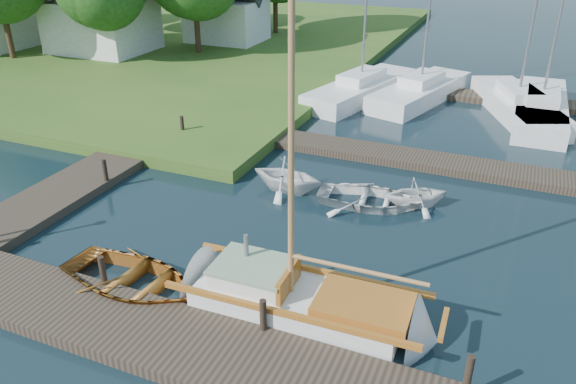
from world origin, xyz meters
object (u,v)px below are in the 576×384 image
at_px(dinghy, 131,276).
at_px(tender_b, 287,173).
at_px(marina_boat_2, 517,103).
at_px(marina_boat_1, 420,90).
at_px(mooring_post_3, 469,372).
at_px(mooring_post_5, 182,125).
at_px(tender_d, 417,191).
at_px(marina_boat_0, 361,87).
at_px(house_a, 100,12).
at_px(house_c, 226,10).
at_px(sailboat, 305,305).
at_px(tender_c, 370,196).
at_px(marina_boat_3, 541,106).
at_px(mooring_post_1, 103,270).
at_px(mooring_post_2, 263,315).
at_px(mooring_post_4, 105,170).

bearing_deg(dinghy, tender_b, -6.52).
height_order(tender_b, marina_boat_2, marina_boat_2).
bearing_deg(marina_boat_1, mooring_post_3, -150.31).
xyz_separation_m(mooring_post_5, tender_d, (10.41, -2.12, -0.13)).
relative_size(tender_d, marina_boat_0, 0.21).
xyz_separation_m(mooring_post_3, house_a, (-26.00, 21.00, 2.26)).
xyz_separation_m(dinghy, house_c, (-11.54, 26.62, 2.16)).
height_order(mooring_post_3, marina_boat_0, marina_boat_0).
distance_m(sailboat, tender_c, 6.24).
height_order(dinghy, tender_d, tender_d).
height_order(sailboat, house_a, sailboat).
distance_m(sailboat, house_a, 29.83).
relative_size(mooring_post_5, tender_c, 0.23).
height_order(mooring_post_5, tender_d, tender_d).
bearing_deg(tender_b, sailboat, -149.73).
xyz_separation_m(tender_c, marina_boat_0, (-3.68, 11.57, 0.20)).
relative_size(sailboat, dinghy, 2.42).
bearing_deg(tender_c, marina_boat_0, 10.59).
distance_m(marina_boat_1, marina_boat_2, 4.76).
bearing_deg(marina_boat_3, marina_boat_1, 84.58).
xyz_separation_m(marina_boat_3, house_a, (-27.04, 1.85, 2.38)).
bearing_deg(mooring_post_5, marina_boat_2, 35.27).
bearing_deg(mooring_post_1, tender_c, 55.93).
bearing_deg(marina_boat_0, tender_b, -161.74).
xyz_separation_m(mooring_post_5, sailboat, (9.08, -8.88, -0.36)).
height_order(tender_c, marina_boat_0, marina_boat_0).
bearing_deg(mooring_post_3, mooring_post_2, 180.00).
xyz_separation_m(mooring_post_1, house_c, (-11.00, 27.00, 1.88)).
distance_m(sailboat, marina_boat_1, 18.56).
height_order(mooring_post_3, marina_boat_2, marina_boat_2).
bearing_deg(sailboat, tender_d, 77.44).
xyz_separation_m(marina_boat_1, marina_boat_3, (5.79, -0.51, 0.02)).
bearing_deg(mooring_post_4, house_c, 107.65).
xyz_separation_m(mooring_post_1, sailboat, (5.08, 1.12, -0.36)).
xyz_separation_m(mooring_post_4, marina_boat_3, (14.04, 14.15, -0.12)).
distance_m(mooring_post_5, dinghy, 10.64).
height_order(mooring_post_5, marina_boat_2, marina_boat_2).
distance_m(mooring_post_3, tender_d, 8.30).
height_order(mooring_post_4, marina_boat_3, marina_boat_3).
relative_size(tender_c, marina_boat_3, 0.27).
xyz_separation_m(mooring_post_1, mooring_post_2, (4.50, 0.00, 0.00)).
bearing_deg(mooring_post_3, marina_boat_3, 86.88).
bearing_deg(marina_boat_3, house_a, 85.71).
xyz_separation_m(tender_b, marina_boat_2, (6.97, 11.90, -0.11)).
bearing_deg(marina_boat_0, tender_d, -140.40).
bearing_deg(dinghy, house_a, 45.87).
bearing_deg(mooring_post_2, marina_boat_0, 99.62).
bearing_deg(tender_c, mooring_post_1, 138.85).
bearing_deg(mooring_post_3, mooring_post_5, 142.43).
bearing_deg(marina_boat_0, dinghy, -167.58).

